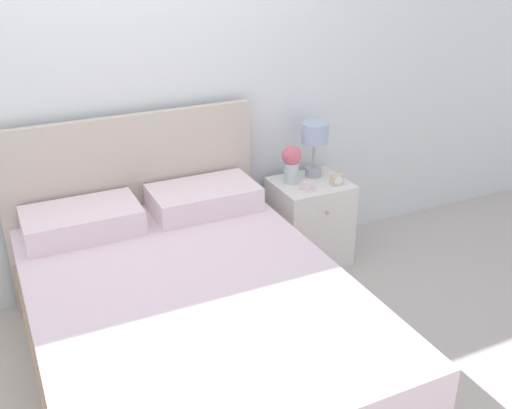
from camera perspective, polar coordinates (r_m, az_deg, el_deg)
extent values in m
plane|color=#BCB7B2|center=(3.84, -10.83, -7.00)|extent=(12.00, 12.00, 0.00)
cube|color=white|center=(3.42, -12.93, 12.44)|extent=(8.00, 0.06, 2.60)
cube|color=tan|center=(2.98, -5.80, -13.76)|extent=(1.43, 1.97, 0.30)
cube|color=white|center=(2.82, -6.03, -9.59)|extent=(1.40, 1.93, 0.23)
cube|color=beige|center=(3.57, -11.40, 0.09)|extent=(1.46, 0.05, 1.07)
cube|color=white|center=(3.29, -16.23, -1.51)|extent=(0.60, 0.36, 0.14)
cube|color=white|center=(3.44, -4.99, 0.64)|extent=(0.60, 0.36, 0.14)
cube|color=white|center=(3.89, 5.09, -1.59)|extent=(0.46, 0.40, 0.55)
sphere|color=#B2AD93|center=(3.66, 6.83, -0.76)|extent=(0.02, 0.02, 0.02)
cylinder|color=#A8B2BC|center=(3.86, 5.47, 3.14)|extent=(0.10, 0.10, 0.06)
cylinder|color=#B7B29E|center=(3.82, 5.54, 4.71)|extent=(0.02, 0.02, 0.17)
cylinder|color=#A8BCDB|center=(3.77, 5.63, 6.82)|extent=(0.17, 0.17, 0.13)
cylinder|color=silver|center=(3.73, 3.37, 3.06)|extent=(0.09, 0.09, 0.14)
sphere|color=#E06B7F|center=(3.69, 3.41, 4.69)|extent=(0.12, 0.12, 0.12)
sphere|color=#609356|center=(3.71, 3.81, 4.32)|extent=(0.05, 0.05, 0.05)
cylinder|color=white|center=(3.66, 4.90, 1.49)|extent=(0.11, 0.11, 0.01)
cylinder|color=white|center=(3.65, 4.92, 1.89)|extent=(0.07, 0.07, 0.05)
cube|color=beige|center=(3.74, 7.69, 2.38)|extent=(0.08, 0.04, 0.07)
cylinder|color=white|center=(3.72, 7.87, 2.26)|extent=(0.06, 0.00, 0.06)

